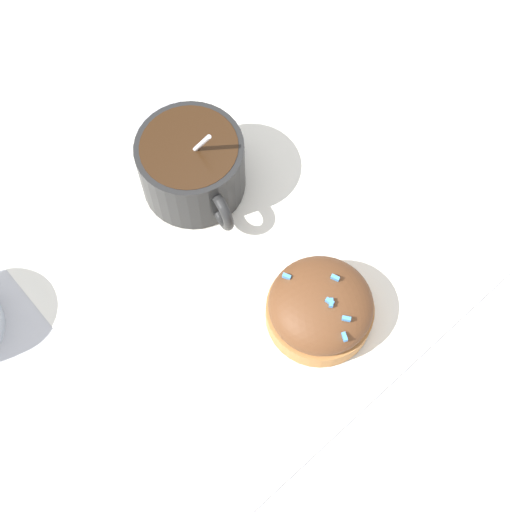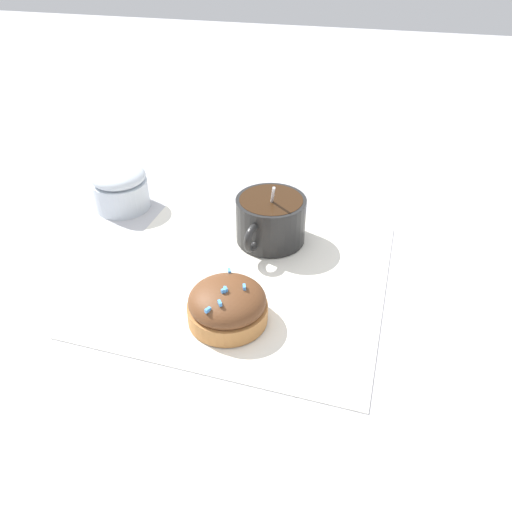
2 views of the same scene
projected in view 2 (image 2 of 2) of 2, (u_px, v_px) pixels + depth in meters
ground_plane at (247, 276)px, 0.64m from camera, size 3.00×3.00×0.00m
paper_napkin at (247, 275)px, 0.64m from camera, size 0.36×0.36×0.00m
coffee_cup at (270, 218)px, 0.68m from camera, size 0.12×0.10×0.09m
frosted_pastry at (226, 304)px, 0.56m from camera, size 0.09×0.09×0.05m
sugar_bowl at (120, 187)px, 0.76m from camera, size 0.08×0.08×0.07m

